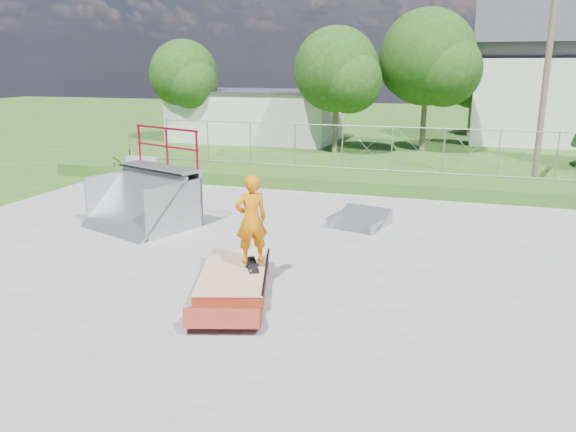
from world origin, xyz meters
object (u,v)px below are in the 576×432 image
(quarter_pipe, at_px, (137,180))
(flat_bank_ramp, at_px, (359,220))
(skater, at_px, (251,223))
(grind_box, at_px, (235,279))

(quarter_pipe, height_order, flat_bank_ramp, quarter_pipe)
(flat_bank_ramp, relative_size, skater, 0.82)
(grind_box, bearing_deg, skater, 22.97)
(grind_box, relative_size, flat_bank_ramp, 1.98)
(grind_box, height_order, skater, skater)
(grind_box, xyz_separation_m, skater, (0.31, 0.26, 1.21))
(grind_box, relative_size, skater, 1.63)
(quarter_pipe, height_order, skater, quarter_pipe)
(grind_box, xyz_separation_m, quarter_pipe, (-4.45, 3.49, 1.21))
(grind_box, relative_size, quarter_pipe, 1.09)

